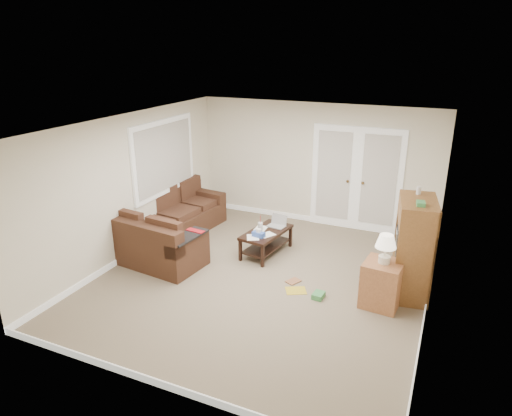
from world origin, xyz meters
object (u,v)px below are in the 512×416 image
at_px(sectional_sofa, 166,229).
at_px(coffee_table, 267,241).
at_px(tv_armoire, 413,247).
at_px(side_cabinet, 382,280).

xyz_separation_m(sectional_sofa, coffee_table, (1.85, 0.45, -0.09)).
relative_size(sectional_sofa, tv_armoire, 1.80).
relative_size(sectional_sofa, side_cabinet, 2.61).
distance_m(coffee_table, side_cabinet, 2.37).
height_order(tv_armoire, side_cabinet, tv_armoire).
bearing_deg(sectional_sofa, tv_armoire, 7.29).
bearing_deg(coffee_table, side_cabinet, -14.72).
bearing_deg(side_cabinet, coffee_table, 161.96).
bearing_deg(coffee_table, sectional_sofa, -157.63).
xyz_separation_m(tv_armoire, side_cabinet, (-0.33, -0.53, -0.36)).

